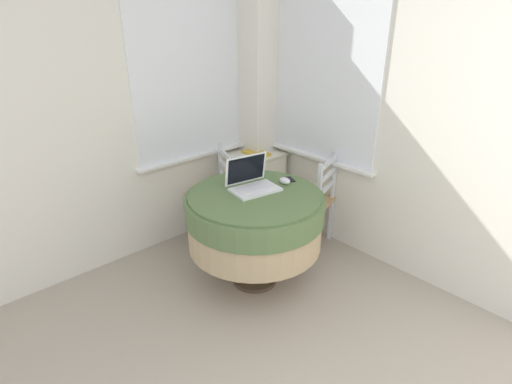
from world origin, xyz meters
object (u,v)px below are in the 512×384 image
at_px(dining_chair_near_back_window, 215,198).
at_px(book_on_cabinet, 256,153).
at_px(laptop, 252,182).
at_px(computer_mouse, 285,181).
at_px(round_dining_table, 255,216).
at_px(dining_chair_near_right_window, 312,202).
at_px(cell_phone, 290,179).
at_px(corner_cabinet, 254,187).

bearing_deg(dining_chair_near_back_window, book_on_cabinet, 3.42).
bearing_deg(laptop, computer_mouse, -22.45).
height_order(round_dining_table, dining_chair_near_right_window, dining_chair_near_right_window).
xyz_separation_m(cell_phone, dining_chair_near_right_window, (0.37, 0.06, -0.34)).
bearing_deg(laptop, dining_chair_near_right_window, -1.40).
bearing_deg(computer_mouse, round_dining_table, 176.47).
relative_size(dining_chair_near_right_window, corner_cabinet, 1.22).
distance_m(round_dining_table, dining_chair_near_right_window, 0.77).
bearing_deg(cell_phone, dining_chair_near_back_window, 107.18).
bearing_deg(cell_phone, laptop, 167.44).
bearing_deg(laptop, round_dining_table, -120.07).
bearing_deg(round_dining_table, cell_phone, 1.41).
height_order(round_dining_table, book_on_cabinet, round_dining_table).
relative_size(laptop, book_on_cabinet, 1.50).
bearing_deg(dining_chair_near_back_window, computer_mouse, -79.81).
distance_m(round_dining_table, cell_phone, 0.43).
relative_size(round_dining_table, dining_chair_near_back_window, 1.18).
xyz_separation_m(round_dining_table, book_on_cabinet, (0.71, 0.76, 0.15)).
distance_m(laptop, dining_chair_near_right_window, 0.81).
bearing_deg(laptop, dining_chair_near_back_window, 79.80).
bearing_deg(computer_mouse, dining_chair_near_back_window, 100.19).
distance_m(dining_chair_near_right_window, corner_cabinet, 0.72).
relative_size(round_dining_table, book_on_cabinet, 4.00).
bearing_deg(dining_chair_near_back_window, laptop, -100.20).
height_order(computer_mouse, dining_chair_near_back_window, dining_chair_near_back_window).
relative_size(round_dining_table, laptop, 2.66).
relative_size(cell_phone, dining_chair_near_right_window, 0.14).
bearing_deg(dining_chair_near_right_window, round_dining_table, -174.91).
relative_size(round_dining_table, computer_mouse, 10.39).
bearing_deg(dining_chair_near_back_window, dining_chair_near_right_window, -48.07).
relative_size(round_dining_table, corner_cabinet, 1.44).
xyz_separation_m(computer_mouse, book_on_cabinet, (0.41, 0.78, -0.06)).
height_order(laptop, book_on_cabinet, laptop).
bearing_deg(dining_chair_near_back_window, corner_cabinet, 6.02).
height_order(laptop, cell_phone, laptop).
bearing_deg(cell_phone, computer_mouse, -162.33).
bearing_deg(round_dining_table, computer_mouse, -3.53).
xyz_separation_m(laptop, dining_chair_near_right_window, (0.71, -0.02, -0.39)).
bearing_deg(cell_phone, round_dining_table, -178.59).
distance_m(laptop, corner_cabinet, 1.06).
relative_size(computer_mouse, dining_chair_near_back_window, 0.11).
distance_m(round_dining_table, dining_chair_near_back_window, 0.76).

